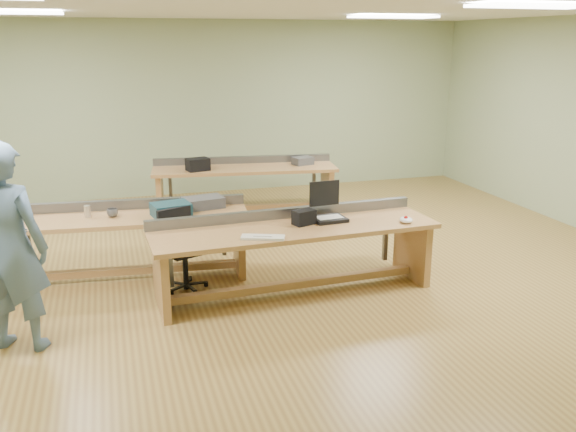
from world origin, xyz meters
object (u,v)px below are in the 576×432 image
object	(u,v)px
parts_bin_teal	(171,209)
parts_bin_grey	(203,202)
workbench_back	(245,179)
laptop_base	(329,219)
person	(10,248)
task_chair	(183,260)
workbench_front	(294,243)
mug	(112,213)
camera_bag	(304,217)
workbench_mid	(127,232)
drinks_can	(87,211)

from	to	relation	value
parts_bin_teal	parts_bin_grey	bearing A→B (deg)	30.64
workbench_back	laptop_base	size ratio (longest dim) A/B	8.26
person	task_chair	size ratio (longest dim) A/B	2.11
workbench_front	mug	bearing A→B (deg)	151.18
laptop_base	camera_bag	distance (m)	0.32
workbench_mid	parts_bin_grey	xyz separation A→B (m)	(0.90, 0.08, 0.26)
workbench_mid	person	distance (m)	1.78
parts_bin_teal	mug	bearing A→B (deg)	167.55
workbench_back	workbench_mid	bearing A→B (deg)	-121.80
workbench_front	parts_bin_teal	size ratio (longest dim) A/B	7.50
camera_bag	mug	bearing A→B (deg)	137.37
laptop_base	parts_bin_grey	world-z (taller)	parts_bin_grey
task_chair	person	bearing A→B (deg)	-171.61
workbench_front	drinks_can	size ratio (longest dim) A/B	23.39
camera_bag	task_chair	bearing A→B (deg)	143.08
laptop_base	workbench_back	bearing A→B (deg)	89.96
workbench_back	parts_bin_grey	world-z (taller)	parts_bin_grey
workbench_mid	camera_bag	world-z (taller)	camera_bag
camera_bag	mug	size ratio (longest dim) A/B	1.93
drinks_can	laptop_base	bearing A→B (deg)	-19.73
workbench_mid	camera_bag	distance (m)	2.06
task_chair	parts_bin_teal	size ratio (longest dim) A/B	2.15
workbench_front	parts_bin_teal	world-z (taller)	parts_bin_teal
workbench_back	parts_bin_teal	size ratio (longest dim) A/B	7.06
person	task_chair	xyz separation A→B (m)	(1.58, 0.94, -0.61)
parts_bin_grey	mug	world-z (taller)	parts_bin_grey
person	laptop_base	distance (m)	3.20
workbench_back	camera_bag	bearing A→B (deg)	-83.51
mug	drinks_can	distance (m)	0.28
task_chair	mug	xyz separation A→B (m)	(-0.70, 0.46, 0.47)
workbench_front	laptop_base	distance (m)	0.48
camera_bag	task_chair	xyz separation A→B (m)	(-1.26, 0.42, -0.50)
workbench_mid	task_chair	bearing A→B (deg)	-34.56
workbench_mid	laptop_base	size ratio (longest dim) A/B	7.97
workbench_back	camera_bag	size ratio (longest dim) A/B	12.48
workbench_back	task_chair	size ratio (longest dim) A/B	3.29
laptop_base	parts_bin_teal	size ratio (longest dim) A/B	0.85
parts_bin_grey	workbench_mid	bearing A→B (deg)	-174.90
camera_bag	parts_bin_teal	world-z (taller)	camera_bag
workbench_front	person	bearing A→B (deg)	-172.19
parts_bin_grey	mug	xyz separation A→B (m)	(-1.03, -0.10, -0.02)
workbench_front	workbench_mid	xyz separation A→B (m)	(-1.71, 0.93, -0.01)
workbench_front	camera_bag	bearing A→B (deg)	11.17
camera_bag	workbench_mid	bearing A→B (deg)	135.38
parts_bin_grey	parts_bin_teal	bearing A→B (deg)	-149.36
laptop_base	parts_bin_teal	xyz separation A→B (m)	(-1.64, 0.70, 0.05)
person	parts_bin_grey	world-z (taller)	person
workbench_front	mug	size ratio (longest dim) A/B	25.63
camera_bag	drinks_can	distance (m)	2.43
workbench_back	mug	xyz separation A→B (m)	(-2.03, -2.32, 0.24)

